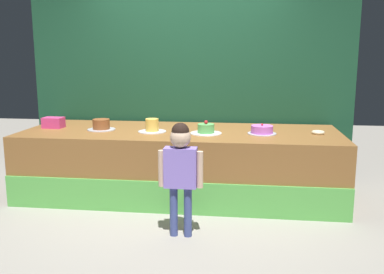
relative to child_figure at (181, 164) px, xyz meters
name	(u,v)px	position (x,y,z in m)	size (l,w,h in m)	color
ground_plane	(172,214)	(-0.18, 0.52, -0.66)	(12.00, 12.00, 0.00)	gray
stage_platform	(181,163)	(-0.18, 1.15, -0.29)	(3.55, 1.28, 0.75)	brown
curtain_backdrop	(189,74)	(-0.18, 1.88, 0.69)	(4.08, 0.08, 2.71)	#19472D
child_figure	(181,164)	(0.00, 0.00, 0.00)	(0.40, 0.18, 1.03)	#3F4C8C
pink_box	(53,123)	(-1.69, 1.15, 0.15)	(0.23, 0.16, 0.12)	#E23D85
donut	(318,132)	(1.33, 1.13, 0.11)	(0.14, 0.14, 0.04)	beige
cake_far_left	(101,125)	(-1.08, 1.08, 0.14)	(0.32, 0.32, 0.12)	silver
cake_center_left	(152,127)	(-0.48, 1.03, 0.15)	(0.31, 0.31, 0.15)	silver
cake_center_right	(206,130)	(0.13, 1.00, 0.13)	(0.34, 0.34, 0.15)	white
cake_far_right	(262,130)	(0.73, 1.06, 0.13)	(0.31, 0.31, 0.12)	silver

